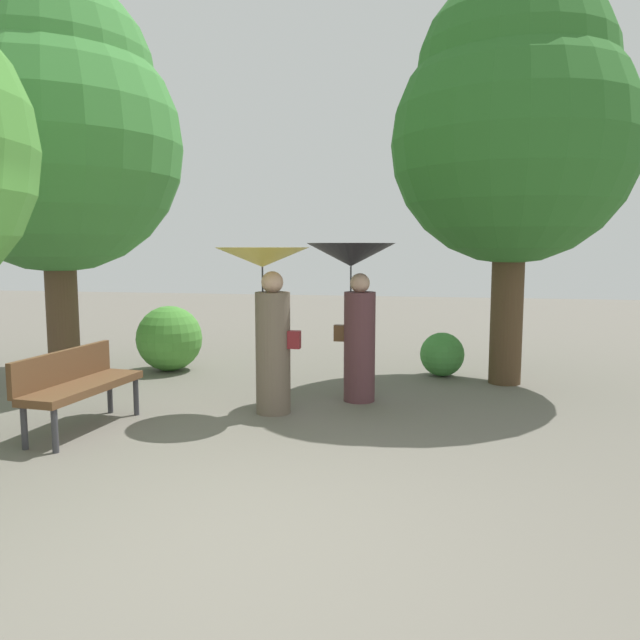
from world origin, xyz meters
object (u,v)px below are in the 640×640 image
tree_near_right (514,121)px  person_left (268,302)px  person_right (354,290)px  tree_near_left (53,124)px  park_bench (77,382)px

tree_near_right → person_left: bearing=-143.6°
tree_near_right → person_right: bearing=-145.1°
person_right → tree_near_left: tree_near_left is taller
park_bench → tree_near_left: size_ratio=0.27×
person_right → tree_near_right: tree_near_right is taller
person_right → tree_near_left: bearing=89.7°
person_left → tree_near_right: bearing=-46.5°
person_left → person_right: person_right is taller
person_left → tree_near_left: tree_near_left is taller
park_bench → tree_near_left: (-1.69, 2.34, 3.08)m
tree_near_left → park_bench: bearing=-54.2°
person_left → park_bench: bearing=128.0°
person_right → park_bench: bearing=131.1°
person_left → tree_near_right: tree_near_right is taller
person_right → person_left: bearing=136.6°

